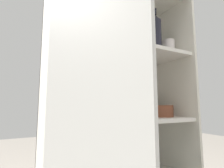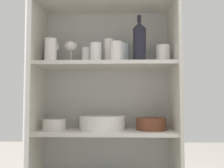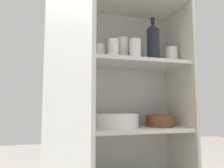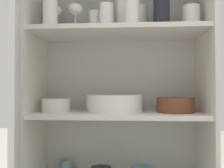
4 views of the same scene
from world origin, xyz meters
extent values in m
cube|color=silver|center=(0.00, 0.31, 0.70)|extent=(0.81, 0.02, 1.40)
cube|color=silver|center=(-0.39, 0.15, 0.70)|extent=(0.02, 0.34, 1.40)
cube|color=silver|center=(0.39, 0.15, 0.70)|extent=(0.02, 0.34, 1.40)
cube|color=silver|center=(0.00, 0.15, 1.41)|extent=(0.81, 0.34, 0.02)
cube|color=silver|center=(0.00, 0.15, 0.67)|extent=(0.77, 0.30, 0.02)
cube|color=silver|center=(0.00, 0.15, 1.04)|extent=(0.77, 0.30, 0.02)
cube|color=silver|center=(-0.33, -0.20, 0.70)|extent=(0.16, 0.38, 1.40)
cylinder|color=white|center=(0.10, 0.18, 1.11)|extent=(0.08, 0.08, 0.12)
cylinder|color=white|center=(-0.11, 0.17, 1.10)|extent=(0.07, 0.07, 0.10)
cylinder|color=silver|center=(-0.30, 0.06, 1.12)|extent=(0.07, 0.07, 0.13)
cylinder|color=silver|center=(0.33, 0.12, 1.10)|extent=(0.08, 0.08, 0.10)
cylinder|color=white|center=(0.21, 0.20, 1.12)|extent=(0.08, 0.08, 0.13)
cylinder|color=silver|center=(0.02, 0.15, 1.12)|extent=(0.07, 0.07, 0.14)
cylinder|color=silver|center=(0.06, 0.06, 1.11)|extent=(0.06, 0.06, 0.11)
cylinder|color=white|center=(-0.34, 0.21, 1.13)|extent=(0.06, 0.06, 0.15)
cylinder|color=white|center=(-0.05, 0.10, 1.11)|extent=(0.06, 0.06, 0.11)
cylinder|color=silver|center=(-0.30, 0.15, 1.06)|extent=(0.07, 0.07, 0.01)
cylinder|color=silver|center=(-0.30, 0.15, 1.09)|extent=(0.01, 0.01, 0.07)
ellipsoid|color=silver|center=(-0.30, 0.15, 1.15)|extent=(0.07, 0.07, 0.06)
cylinder|color=silver|center=(-0.20, 0.15, 1.06)|extent=(0.06, 0.06, 0.01)
cylinder|color=silver|center=(-0.20, 0.15, 1.10)|extent=(0.01, 0.01, 0.07)
ellipsoid|color=silver|center=(-0.20, 0.15, 1.16)|extent=(0.07, 0.07, 0.06)
cylinder|color=black|center=(0.19, 0.09, 1.15)|extent=(0.07, 0.07, 0.19)
cone|color=black|center=(0.19, 0.09, 1.26)|extent=(0.07, 0.07, 0.04)
cylinder|color=black|center=(0.19, 0.09, 1.30)|extent=(0.02, 0.02, 0.04)
cylinder|color=white|center=(-0.02, 0.16, 0.68)|extent=(0.26, 0.26, 0.01)
cylinder|color=white|center=(-0.02, 0.16, 0.69)|extent=(0.26, 0.26, 0.01)
cylinder|color=white|center=(-0.02, 0.16, 0.70)|extent=(0.26, 0.26, 0.01)
cylinder|color=white|center=(-0.02, 0.16, 0.71)|extent=(0.26, 0.26, 0.01)
cylinder|color=white|center=(-0.02, 0.16, 0.72)|extent=(0.26, 0.26, 0.01)
cylinder|color=white|center=(-0.02, 0.16, 0.72)|extent=(0.26, 0.26, 0.01)
cylinder|color=white|center=(-0.02, 0.16, 0.73)|extent=(0.26, 0.26, 0.01)
cylinder|color=white|center=(-0.02, 0.16, 0.74)|extent=(0.26, 0.26, 0.01)
cylinder|color=white|center=(-0.02, 0.16, 0.75)|extent=(0.26, 0.26, 0.01)
cylinder|color=brown|center=(0.26, 0.16, 0.71)|extent=(0.17, 0.17, 0.07)
torus|color=brown|center=(0.26, 0.16, 0.74)|extent=(0.17, 0.17, 0.01)
cylinder|color=silver|center=(-0.29, 0.13, 0.71)|extent=(0.13, 0.13, 0.06)
torus|color=silver|center=(-0.29, 0.13, 0.73)|extent=(0.13, 0.13, 0.01)
camera|label=1|loc=(-0.49, -0.65, 0.74)|focal=28.00mm
camera|label=2|loc=(0.08, -1.35, 0.84)|focal=42.00mm
camera|label=3|loc=(-0.39, -1.03, 0.79)|focal=35.00mm
camera|label=4|loc=(0.06, -1.06, 0.78)|focal=42.00mm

